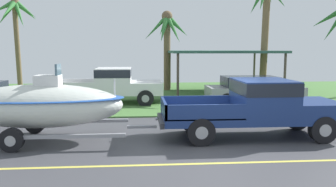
# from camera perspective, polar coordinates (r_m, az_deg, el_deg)

# --- Properties ---
(ground) EXTENTS (36.00, 22.00, 0.11)m
(ground) POSITION_cam_1_polar(r_m,az_deg,el_deg) (18.45, 1.82, -1.26)
(ground) COLOR #424247
(pickup_truck_towing) EXTENTS (5.70, 2.02, 1.80)m
(pickup_truck_towing) POSITION_cam_1_polar(r_m,az_deg,el_deg) (11.17, 15.09, -1.82)
(pickup_truck_towing) COLOR navy
(pickup_truck_towing) RESTS_ON ground
(boat_on_trailer) EXTENTS (6.12, 2.36, 2.30)m
(boat_on_trailer) POSITION_cam_1_polar(r_m,az_deg,el_deg) (10.92, -20.20, -1.83)
(boat_on_trailer) COLOR gray
(boat_on_trailer) RESTS_ON ground
(parked_pickup_background) EXTENTS (5.81, 2.17, 1.80)m
(parked_pickup_background) POSITION_cam_1_polar(r_m,az_deg,el_deg) (17.51, -8.94, 1.58)
(parked_pickup_background) COLOR silver
(parked_pickup_background) RESTS_ON ground
(parked_sedan_near) EXTENTS (4.70, 1.88, 1.38)m
(parked_sedan_near) POSITION_cam_1_polar(r_m,az_deg,el_deg) (17.91, 13.73, 0.48)
(parked_sedan_near) COLOR #99999E
(parked_sedan_near) RESTS_ON ground
(carport_awning) EXTENTS (6.50, 5.77, 2.64)m
(carport_awning) POSITION_cam_1_polar(r_m,az_deg,el_deg) (21.98, 8.74, 6.66)
(carport_awning) COLOR #4C4238
(carport_awning) RESTS_ON ground
(palm_tree_near_left) EXTENTS (2.86, 3.50, 6.85)m
(palm_tree_near_left) POSITION_cam_1_polar(r_m,az_deg,el_deg) (21.60, 15.71, 13.07)
(palm_tree_near_left) COLOR brown
(palm_tree_near_left) RESTS_ON ground
(palm_tree_near_right) EXTENTS (2.94, 3.26, 5.94)m
(palm_tree_near_right) POSITION_cam_1_polar(r_m,az_deg,el_deg) (24.55, -23.67, 11.05)
(palm_tree_near_right) COLOR brown
(palm_tree_near_right) RESTS_ON ground
(palm_tree_far_left) EXTENTS (3.04, 3.10, 5.18)m
(palm_tree_far_left) POSITION_cam_1_polar(r_m,az_deg,el_deg) (22.75, -0.00, 9.67)
(palm_tree_far_left) COLOR brown
(palm_tree_far_left) RESTS_ON ground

